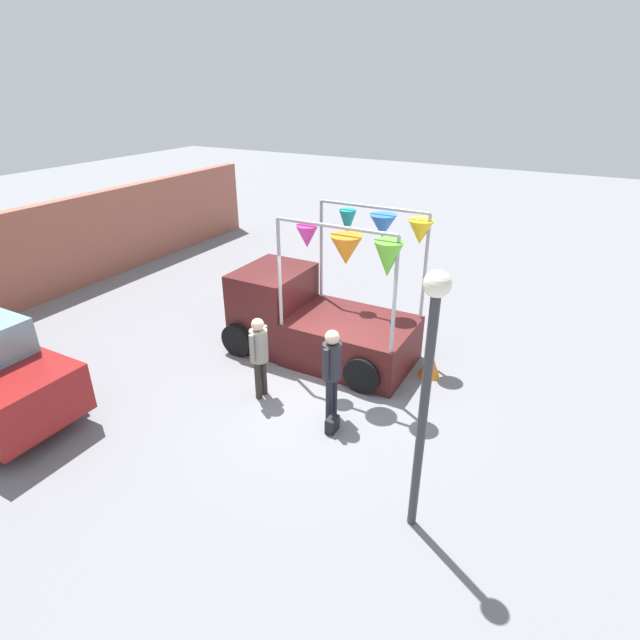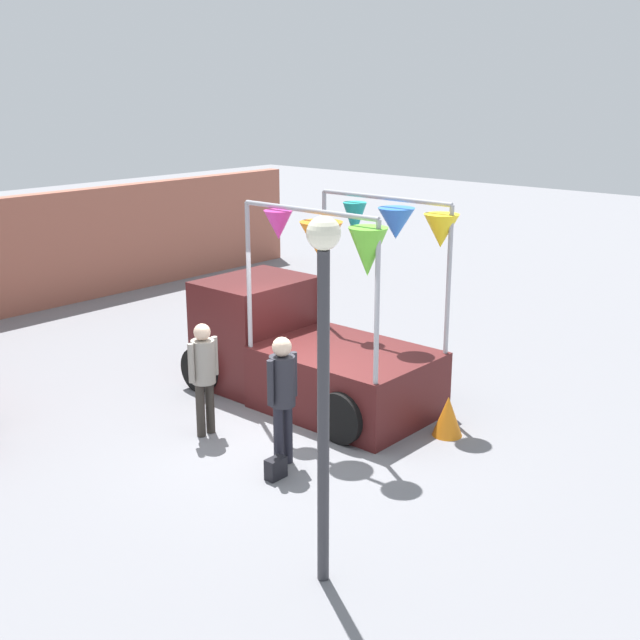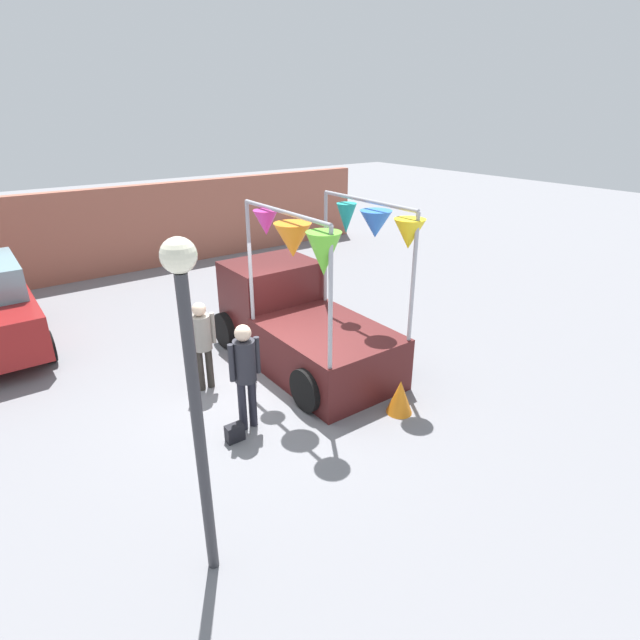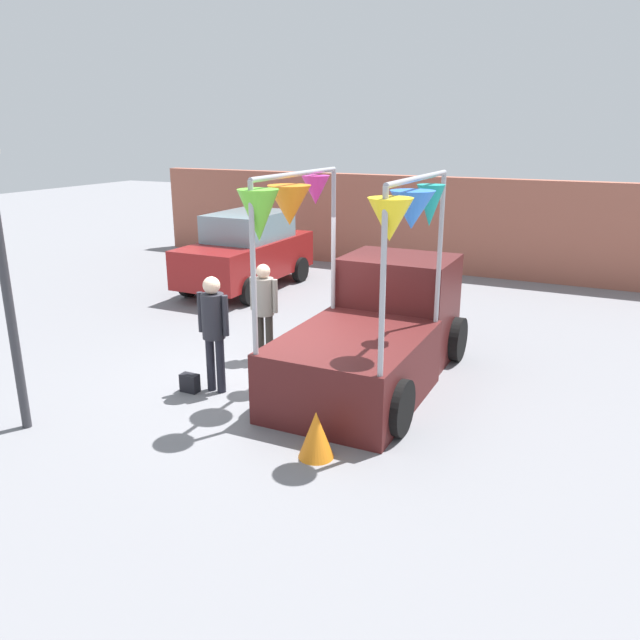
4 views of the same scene
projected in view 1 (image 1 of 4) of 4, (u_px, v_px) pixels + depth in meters
The scene contains 8 objects.
ground_plane at pixel (320, 388), 10.06m from camera, with size 60.00×60.00×0.00m, color slate.
vendor_truck at pixel (312, 315), 11.05m from camera, with size 2.52×4.13×3.28m.
person_customer at pixel (332, 366), 8.73m from camera, with size 0.53×0.34×1.79m.
person_vendor at pixel (259, 350), 9.39m from camera, with size 0.53×0.34×1.68m.
handbag at pixel (332, 424), 8.78m from camera, with size 0.28×0.16×0.28m, color black.
street_lamp at pixel (428, 372), 5.95m from camera, with size 0.32×0.32×3.76m.
brick_boundary_wall at pixel (27, 258), 13.39m from camera, with size 18.00×0.36×2.60m, color #9E5947.
folded_kite_bundle_tangerine at pixel (430, 363), 10.36m from camera, with size 0.44×0.44×0.60m, color orange.
Camera 1 is at (-7.42, -4.06, 5.62)m, focal length 28.00 mm.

